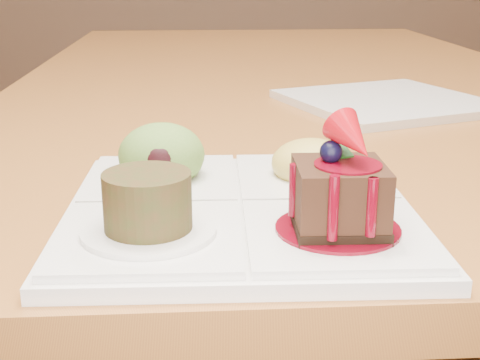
{
  "coord_description": "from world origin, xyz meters",
  "views": [
    {
      "loc": [
        -0.18,
        -1.26,
        0.95
      ],
      "look_at": [
        -0.14,
        -0.75,
        0.79
      ],
      "focal_mm": 50.0,
      "sensor_mm": 36.0,
      "label": 1
    }
  ],
  "objects": [
    {
      "name": "second_plate",
      "position": [
        0.11,
        -0.3,
        0.76
      ],
      "size": [
        0.33,
        0.33,
        0.01
      ],
      "primitive_type": "cube",
      "rotation": [
        0.0,
        0.0,
        0.35
      ],
      "color": "silver",
      "rests_on": "dining_table"
    },
    {
      "name": "dining_table",
      "position": [
        0.0,
        0.0,
        0.68
      ],
      "size": [
        1.0,
        1.8,
        0.75
      ],
      "color": "#A16829",
      "rests_on": "ground"
    },
    {
      "name": "sampler_plate",
      "position": [
        -0.15,
        -0.75,
        0.77
      ],
      "size": [
        0.29,
        0.29,
        0.11
      ],
      "rotation": [
        0.0,
        0.0,
        -0.03
      ],
      "color": "silver",
      "rests_on": "dining_table"
    }
  ]
}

